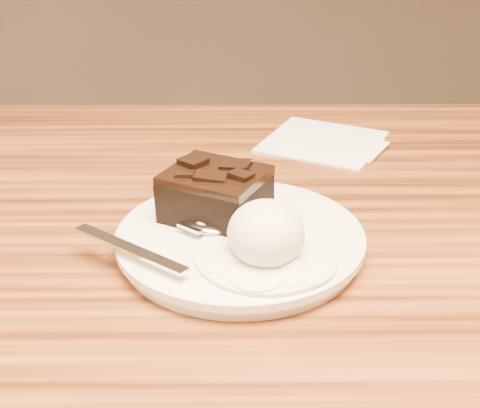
{
  "coord_description": "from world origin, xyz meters",
  "views": [
    {
      "loc": [
        0.08,
        -0.48,
        1.04
      ],
      "look_at": [
        0.09,
        0.01,
        0.79
      ],
      "focal_mm": 48.7,
      "sensor_mm": 36.0,
      "label": 1
    }
  ],
  "objects_px": {
    "brownie": "(216,197)",
    "spoon": "(205,226)",
    "napkin": "(323,141)",
    "plate": "(240,242)",
    "ice_cream_scoop": "(266,233)"
  },
  "relations": [
    {
      "from": "plate",
      "to": "napkin",
      "type": "relative_size",
      "value": 1.63
    },
    {
      "from": "plate",
      "to": "ice_cream_scoop",
      "type": "bearing_deg",
      "value": -63.16
    },
    {
      "from": "brownie",
      "to": "napkin",
      "type": "xyz_separation_m",
      "value": [
        0.12,
        0.22,
        -0.03
      ]
    },
    {
      "from": "spoon",
      "to": "napkin",
      "type": "xyz_separation_m",
      "value": [
        0.13,
        0.25,
        -0.02
      ]
    },
    {
      "from": "brownie",
      "to": "spoon",
      "type": "distance_m",
      "value": 0.03
    },
    {
      "from": "plate",
      "to": "napkin",
      "type": "xyz_separation_m",
      "value": [
        0.1,
        0.25,
        -0.01
      ]
    },
    {
      "from": "brownie",
      "to": "spoon",
      "type": "xyz_separation_m",
      "value": [
        -0.01,
        -0.03,
        -0.01
      ]
    },
    {
      "from": "brownie",
      "to": "napkin",
      "type": "height_order",
      "value": "brownie"
    },
    {
      "from": "plate",
      "to": "napkin",
      "type": "height_order",
      "value": "plate"
    },
    {
      "from": "brownie",
      "to": "spoon",
      "type": "height_order",
      "value": "brownie"
    },
    {
      "from": "brownie",
      "to": "plate",
      "type": "bearing_deg",
      "value": -54.55
    },
    {
      "from": "brownie",
      "to": "ice_cream_scoop",
      "type": "bearing_deg",
      "value": -59.26
    },
    {
      "from": "spoon",
      "to": "napkin",
      "type": "distance_m",
      "value": 0.28
    },
    {
      "from": "plate",
      "to": "ice_cream_scoop",
      "type": "xyz_separation_m",
      "value": [
        0.02,
        -0.04,
        0.03
      ]
    },
    {
      "from": "plate",
      "to": "ice_cream_scoop",
      "type": "distance_m",
      "value": 0.05
    }
  ]
}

